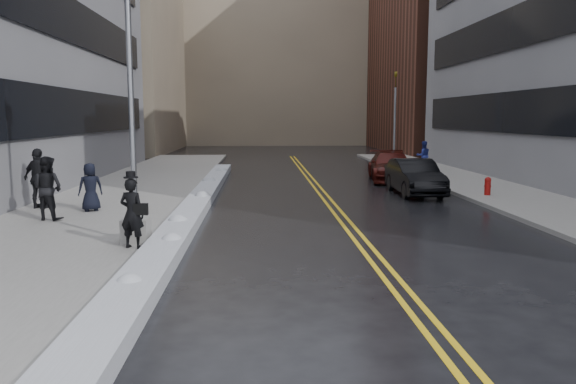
{
  "coord_description": "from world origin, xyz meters",
  "views": [
    {
      "loc": [
        -0.16,
        -12.01,
        3.28
      ],
      "look_at": [
        0.57,
        2.72,
        1.3
      ],
      "focal_mm": 35.0,
      "sensor_mm": 36.0,
      "label": 1
    }
  ],
  "objects": [
    {
      "name": "ground",
      "position": [
        0.0,
        0.0,
        0.0
      ],
      "size": [
        160.0,
        160.0,
        0.0
      ],
      "primitive_type": "plane",
      "color": "black",
      "rests_on": "ground"
    },
    {
      "name": "car_maroon",
      "position": [
        6.56,
        16.51,
        0.76
      ],
      "size": [
        2.74,
        5.43,
        1.51
      ],
      "primitive_type": "imported",
      "rotation": [
        0.0,
        0.0,
        -0.12
      ],
      "color": "#400D0A",
      "rests_on": "ground"
    },
    {
      "name": "sidewalk_west",
      "position": [
        -5.75,
        10.0,
        0.07
      ],
      "size": [
        5.5,
        50.0,
        0.15
      ],
      "primitive_type": "cube",
      "color": "gray",
      "rests_on": "ground"
    },
    {
      "name": "lane_line_right",
      "position": [
        2.65,
        10.0,
        0.0
      ],
      "size": [
        0.12,
        50.0,
        0.01
      ],
      "primitive_type": "cube",
      "color": "gold",
      "rests_on": "ground"
    },
    {
      "name": "lane_line_left",
      "position": [
        2.35,
        10.0,
        0.0
      ],
      "size": [
        0.12,
        50.0,
        0.01
      ],
      "primitive_type": "cube",
      "color": "gold",
      "rests_on": "ground"
    },
    {
      "name": "pedestrian_b",
      "position": [
        -6.64,
        5.26,
        1.12
      ],
      "size": [
        1.13,
        1.0,
        1.95
      ],
      "primitive_type": "imported",
      "rotation": [
        0.0,
        0.0,
        2.82
      ],
      "color": "black",
      "rests_on": "sidewalk_west"
    },
    {
      "name": "traffic_signal",
      "position": [
        8.5,
        24.0,
        3.4
      ],
      "size": [
        0.16,
        0.2,
        6.0
      ],
      "color": "gray",
      "rests_on": "sidewalk_east"
    },
    {
      "name": "pedestrian_c",
      "position": [
        -5.83,
        6.84,
        0.96
      ],
      "size": [
        0.93,
        0.8,
        1.62
      ],
      "primitive_type": "imported",
      "rotation": [
        0.0,
        0.0,
        3.57
      ],
      "color": "black",
      "rests_on": "sidewalk_west"
    },
    {
      "name": "snow_ridge",
      "position": [
        -2.45,
        8.0,
        0.17
      ],
      "size": [
        0.9,
        30.0,
        0.34
      ],
      "primitive_type": "cube",
      "color": "silver",
      "rests_on": "ground"
    },
    {
      "name": "fire_hydrant",
      "position": [
        9.0,
        10.0,
        0.55
      ],
      "size": [
        0.26,
        0.26,
        0.73
      ],
      "color": "maroon",
      "rests_on": "sidewalk_east"
    },
    {
      "name": "pedestrian_east",
      "position": [
        9.45,
        20.6,
        1.01
      ],
      "size": [
        0.86,
        0.68,
        1.72
      ],
      "primitive_type": "imported",
      "rotation": [
        0.0,
        0.0,
        3.18
      ],
      "color": "navy",
      "rests_on": "sidewalk_east"
    },
    {
      "name": "pedestrian_d",
      "position": [
        -7.75,
        7.47,
        1.18
      ],
      "size": [
        1.31,
        0.95,
        2.07
      ],
      "primitive_type": "imported",
      "rotation": [
        0.0,
        0.0,
        2.73
      ],
      "color": "black",
      "rests_on": "sidewalk_west"
    },
    {
      "name": "car_black",
      "position": [
        6.36,
        11.31,
        0.75
      ],
      "size": [
        1.62,
        4.59,
        1.51
      ],
      "primitive_type": "imported",
      "rotation": [
        0.0,
        0.0,
        0.01
      ],
      "color": "black",
      "rests_on": "ground"
    },
    {
      "name": "pedestrian_fedora",
      "position": [
        -3.23,
        1.35,
        1.0
      ],
      "size": [
        0.71,
        0.58,
        1.69
      ],
      "primitive_type": "imported",
      "rotation": [
        0.0,
        0.0,
        2.83
      ],
      "color": "black",
      "rests_on": "sidewalk_west"
    },
    {
      "name": "building_east_far",
      "position": [
        19.0,
        42.0,
        14.0
      ],
      "size": [
        14.0,
        20.0,
        28.0
      ],
      "primitive_type": "cube",
      "color": "#562D21",
      "rests_on": "ground"
    },
    {
      "name": "building_west_far",
      "position": [
        -15.5,
        44.0,
        9.0
      ],
      "size": [
        14.0,
        22.0,
        18.0
      ],
      "primitive_type": "cube",
      "color": "gray",
      "rests_on": "ground"
    },
    {
      "name": "sidewalk_east",
      "position": [
        10.0,
        10.0,
        0.07
      ],
      "size": [
        4.0,
        50.0,
        0.15
      ],
      "primitive_type": "cube",
      "color": "gray",
      "rests_on": "ground"
    },
    {
      "name": "building_far",
      "position": [
        2.0,
        60.0,
        11.0
      ],
      "size": [
        36.0,
        16.0,
        22.0
      ],
      "primitive_type": "cube",
      "color": "gray",
      "rests_on": "ground"
    },
    {
      "name": "lamppost",
      "position": [
        -3.3,
        2.0,
        2.53
      ],
      "size": [
        0.65,
        0.65,
        7.62
      ],
      "color": "gray",
      "rests_on": "sidewalk_west"
    }
  ]
}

